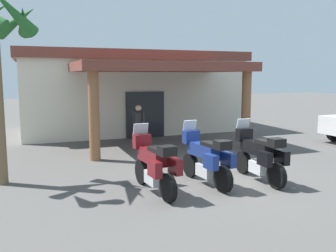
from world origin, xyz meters
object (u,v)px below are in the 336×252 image
Objects in this scene: motorcycle_blue at (206,158)px; motorcycle_black at (260,156)px; pedestrian at (139,124)px; motel_building at (131,90)px; motorcycle_maroon at (154,165)px.

motorcycle_blue and motorcycle_black have the same top height.
motel_building is at bearing 37.93° from pedestrian.
motel_building reaches higher than motorcycle_maroon.
motorcycle_black is (2.98, -0.09, 0.00)m from motorcycle_maroon.
motorcycle_blue is 4.92m from pedestrian.
pedestrian reaches higher than motorcycle_maroon.
motorcycle_blue is (-0.82, -10.04, -1.36)m from motel_building.
motorcycle_black is 1.28× the size of pedestrian.
motorcycle_blue is (1.49, 0.15, 0.00)m from motorcycle_maroon.
motorcycle_black is at bearing -85.54° from motel_building.
motorcycle_maroon is 1.28× the size of pedestrian.
motorcycle_maroon and motorcycle_blue have the same top height.
motorcycle_black is (0.66, -10.28, -1.36)m from motel_building.
motorcycle_blue is 1.51m from motorcycle_black.
motel_building is 5.37m from pedestrian.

